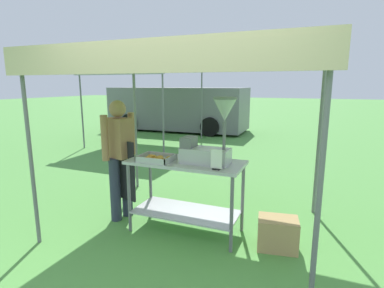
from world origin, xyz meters
name	(u,v)px	position (x,y,z in m)	size (l,w,h in m)	color
ground_plane	(266,152)	(0.00, 6.00, 0.00)	(70.00, 70.00, 0.00)	#519342
stall_canopy	(189,58)	(-0.24, 1.12, 2.10)	(3.15, 2.31, 2.18)	slate
donut_cart	(186,181)	(-0.24, 1.02, 0.66)	(1.40, 0.63, 0.91)	#B7B7BC
donut_tray	(156,159)	(-0.56, 0.88, 0.93)	(0.40, 0.33, 0.07)	#B7B7BC
donut_fryer	(211,139)	(0.08, 1.01, 1.20)	(0.63, 0.28, 0.77)	#B7B7BC
menu_sign	(216,161)	(0.22, 0.80, 1.00)	(0.13, 0.05, 0.22)	black
vendor	(120,154)	(-1.20, 1.05, 0.90)	(0.47, 0.53, 1.61)	#2D3347
supply_crate	(278,233)	(0.87, 1.03, 0.18)	(0.48, 0.38, 0.35)	tan
van_grey	(178,108)	(-3.95, 8.76, 0.88)	(5.39, 2.14, 1.69)	slate
neighbour_tent	(145,69)	(-3.68, 5.88, 2.26)	(2.79, 2.97, 2.34)	slate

